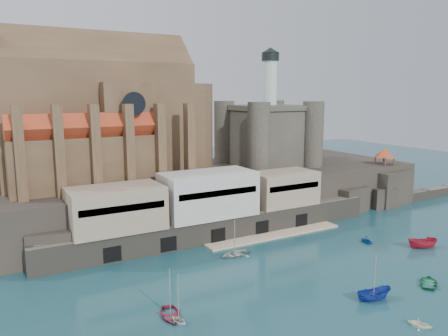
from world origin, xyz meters
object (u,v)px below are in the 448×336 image
boat_1 (419,327)px  boat_0 (171,317)px  pavilion (385,154)px  church (107,121)px  castle_keep (267,132)px  boat_2 (373,300)px

boat_1 → boat_0: bearing=121.3°
pavilion → boat_1: 64.75m
pavilion → boat_1: pavilion is taller
boat_0 → church: bearing=96.8°
church → pavilion: (66.13, -15.85, -9.40)m
church → pavilion: 68.65m
castle_keep → pavilion: size_ratio=4.58×
pavilion → boat_0: (-70.43, -27.55, -12.73)m
castle_keep → pavilion: castle_keep is taller
boat_0 → boat_1: size_ratio=1.77×
church → boat_1: size_ratio=16.13×
church → boat_1: (21.00, -60.51, -22.13)m
church → boat_2: church is taller
boat_1 → boat_2: bearing=60.5°
church → boat_0: 48.91m
pavilion → boat_2: (-44.47, -37.00, -12.73)m
boat_0 → boat_1: bearing=-21.6°
church → boat_2: (21.66, -52.85, -22.13)m
boat_1 → pavilion: bearing=20.1°
castle_keep → pavilion: (25.92, -15.08, -5.59)m
castle_keep → boat_1: castle_keep is taller
church → boat_2: size_ratio=8.93×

